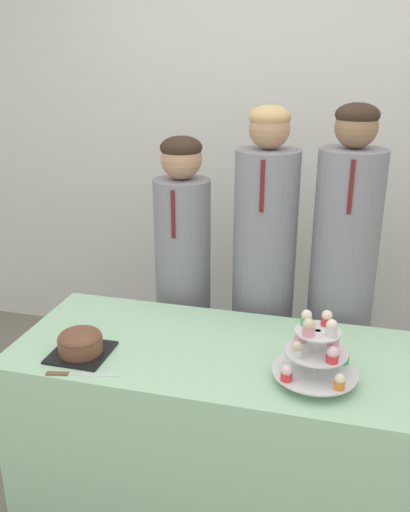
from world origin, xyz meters
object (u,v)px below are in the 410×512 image
Objects in this scene: cupcake_stand at (316,350)px; student_2 at (341,293)px; cake_knife at (71,374)px; student_1 at (263,287)px; round_cake at (80,342)px; student_0 at (183,289)px.

student_2 is at bearing 84.00° from cupcake_stand.
cake_knife is 1.02m from student_1.
cupcake_stand is at bearing -66.89° from student_1.
round_cake is 0.74m from student_0.
student_0 is 0.91× the size of student_1.
cake_knife is at bearing -77.76° from round_cake.
student_1 is (0.58, 0.71, -0.00)m from round_cake.
cupcake_stand is 0.73m from student_1.
student_2 is at bearing 31.04° from cake_knife.
student_1 reaches higher than round_cake.
round_cake is at bearing 90.14° from cake_knife.
student_0 is at bearing 135.43° from cupcake_stand.
round_cake is 0.92m from student_1.
student_0 reaches higher than cupcake_stand.
cake_knife is 1.25m from student_2.
cake_knife is at bearing -123.00° from student_1.
student_1 is (-0.29, 0.67, -0.07)m from cupcake_stand.
cupcake_stand is (0.87, 0.04, 0.07)m from round_cake.
student_0 is (0.19, 0.71, -0.06)m from round_cake.
student_1 is (0.55, 0.85, 0.04)m from cake_knife.
student_2 is (0.94, 0.71, 0.00)m from round_cake.
round_cake reaches higher than cake_knife.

